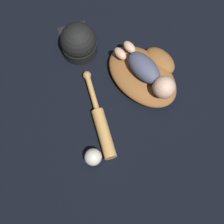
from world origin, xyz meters
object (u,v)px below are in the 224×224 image
(baseball_glove, at_px, (145,73))
(baby_figure, at_px, (149,73))
(baseball, at_px, (93,157))
(baseball_bat, at_px, (101,123))
(baseball_cap, at_px, (78,42))

(baseball_glove, distance_m, baby_figure, 0.09)
(baseball_glove, bearing_deg, baby_figure, -33.27)
(baby_figure, xyz_separation_m, baseball, (0.09, -0.43, -0.08))
(baseball_bat, height_order, baseball, baseball)
(baby_figure, distance_m, baseball_cap, 0.38)
(baseball_glove, bearing_deg, baseball_cap, -159.16)
(baseball_bat, distance_m, baseball, 0.16)
(baseball_bat, xyz_separation_m, baseball, (0.09, -0.13, 0.01))
(baseball, bearing_deg, baseball_bat, 124.54)
(baby_figure, distance_m, baseball_bat, 0.31)
(baseball_cap, bearing_deg, baby_figure, 15.83)
(baseball_glove, bearing_deg, baseball_bat, -83.79)
(baby_figure, xyz_separation_m, baseball_bat, (0.00, -0.30, -0.09))
(baby_figure, bearing_deg, baseball_bat, -89.87)
(baseball_bat, xyz_separation_m, baseball_cap, (-0.36, 0.19, 0.04))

